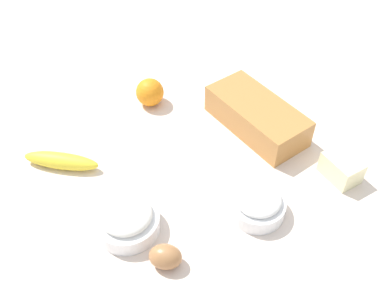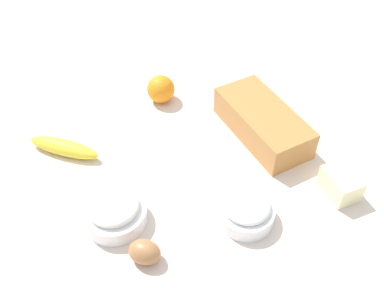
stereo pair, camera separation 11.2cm
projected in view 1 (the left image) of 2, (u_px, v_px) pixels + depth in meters
The scene contains 8 objects.
ground_plane at pixel (192, 158), 1.15m from camera, with size 2.40×2.40×0.02m, color beige.
loaf_pan at pixel (257, 115), 1.19m from camera, with size 0.29×0.15×0.08m.
flour_bowl at pixel (127, 219), 0.97m from camera, with size 0.14×0.14×0.07m.
sugar_bowl at pixel (257, 203), 1.00m from camera, with size 0.13×0.13×0.07m.
banana at pixel (61, 161), 1.10m from camera, with size 0.19×0.04×0.04m, color yellow.
orange_fruit at pixel (150, 92), 1.26m from camera, with size 0.08×0.08×0.08m, color orange.
butter_block at pixel (341, 168), 1.07m from camera, with size 0.09×0.06×0.06m, color #F4EDB2.
egg_near_butter at pixel (165, 257), 0.91m from camera, with size 0.05×0.05×0.07m, color #A87144.
Camera 1 is at (0.66, -0.44, 0.83)m, focal length 42.31 mm.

